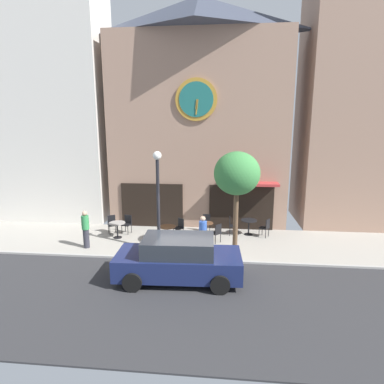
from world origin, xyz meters
TOP-DOWN VIEW (x-y plane):
  - ground_plane at (0.00, -0.79)m, footprint 24.28×10.20m
  - clock_building at (0.05, 5.67)m, footprint 9.28×4.14m
  - neighbor_building_left at (-8.24, 5.81)m, footprint 6.40×3.03m
  - neighbor_building_right at (8.22, 6.23)m, footprint 5.35×3.88m
  - street_lamp at (-1.27, 1.06)m, footprint 0.36×0.36m
  - street_tree at (1.97, 0.84)m, footprint 1.83×1.65m
  - cafe_table_leftmost at (-3.54, 2.33)m, footprint 0.77×0.77m
  - cafe_table_near_curb at (-1.08, 2.09)m, footprint 0.76×0.76m
  - cafe_table_rightmost at (0.68, 2.79)m, footprint 0.65×0.65m
  - cafe_table_center_right at (2.72, 3.40)m, footprint 0.78×0.78m
  - cafe_chair_by_entrance at (1.89, 3.33)m, footprint 0.40×0.40m
  - cafe_chair_facing_wall at (0.64, 3.60)m, footprint 0.42×0.42m
  - cafe_chair_mid_row at (1.18, 2.12)m, footprint 0.57×0.57m
  - cafe_chair_corner at (-0.61, 2.76)m, footprint 0.56×0.56m
  - cafe_chair_near_tree at (3.51, 3.14)m, footprint 0.55×0.55m
  - cafe_chair_facing_street at (-4.02, 2.95)m, footprint 0.55×0.55m
  - cafe_chair_near_lamp at (-3.28, 3.07)m, footprint 0.48×0.48m
  - pedestrian_green at (-4.50, 0.99)m, footprint 0.42×0.42m
  - pedestrian_blue at (0.64, 0.73)m, footprint 0.45×0.45m
  - parked_car_navy at (-0.05, -1.56)m, footprint 4.37×2.16m

SIDE VIEW (x-z plane):
  - ground_plane at x=0.00m, z-range -0.09..0.04m
  - cafe_table_rightmost at x=0.68m, z-range 0.13..0.86m
  - cafe_chair_by_entrance at x=1.89m, z-range 0.08..0.98m
  - cafe_chair_facing_wall at x=0.64m, z-range 0.08..0.98m
  - cafe_chair_mid_row at x=1.18m, z-range 0.08..0.98m
  - cafe_chair_corner at x=-0.61m, z-range 0.08..0.98m
  - cafe_chair_near_tree at x=3.51m, z-range 0.08..0.98m
  - cafe_chair_facing_street at x=-4.02m, z-range 0.08..0.98m
  - cafe_chair_near_lamp at x=-3.28m, z-range 0.08..0.98m
  - cafe_table_near_curb at x=-1.08m, z-range 0.17..0.89m
  - cafe_table_center_right at x=2.72m, z-range 0.18..0.93m
  - cafe_table_leftmost at x=-3.54m, z-range 0.18..0.94m
  - parked_car_navy at x=-0.05m, z-range -0.01..1.54m
  - pedestrian_green at x=-4.50m, z-range 0.03..1.70m
  - pedestrian_blue at x=0.64m, z-range 0.03..1.70m
  - street_lamp at x=-1.27m, z-range 0.03..4.29m
  - street_tree at x=1.97m, z-range 1.23..5.53m
  - clock_building at x=0.05m, z-range 0.16..11.74m
  - neighbor_building_right at x=8.22m, z-range 0.00..13.58m
  - neighbor_building_left at x=-8.24m, z-range 0.00..14.59m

